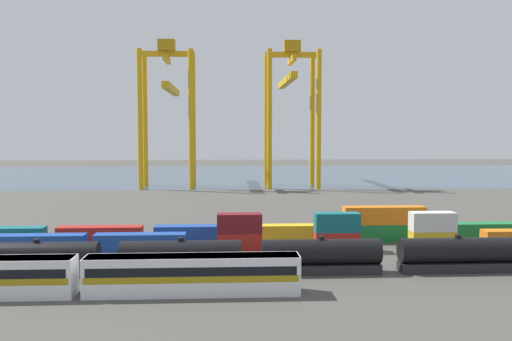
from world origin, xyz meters
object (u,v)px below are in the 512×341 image
object	(u,v)px
passenger_train	(80,275)
freight_tank_row	(321,256)
shipping_container_2	(239,242)
shipping_container_15	(475,232)
gantry_crane_central	(290,97)
shipping_container_10	(100,235)
gantry_crane_west	(168,100)

from	to	relation	value
passenger_train	freight_tank_row	size ratio (longest dim) A/B	0.56
passenger_train	shipping_container_2	size ratio (longest dim) A/B	7.21
shipping_container_15	gantry_crane_central	distance (m)	91.83
passenger_train	shipping_container_15	bearing A→B (deg)	26.15
shipping_container_10	gantry_crane_west	xyz separation A→B (m)	(0.97, 85.92, 24.59)
passenger_train	gantry_crane_west	size ratio (longest dim) A/B	1.01
shipping_container_10	gantry_crane_west	bearing A→B (deg)	89.35
freight_tank_row	gantry_crane_central	distance (m)	107.57
shipping_container_15	gantry_crane_west	world-z (taller)	gantry_crane_west
shipping_container_15	gantry_crane_central	xyz separation A→B (m)	(-17.90, 86.40, 25.45)
passenger_train	shipping_container_15	world-z (taller)	passenger_train
freight_tank_row	passenger_train	bearing A→B (deg)	-163.64
gantry_crane_central	passenger_train	bearing A→B (deg)	-106.81
gantry_crane_west	gantry_crane_central	distance (m)	36.59
shipping_container_2	gantry_crane_west	world-z (taller)	gantry_crane_west
shipping_container_2	freight_tank_row	bearing A→B (deg)	-52.71
freight_tank_row	shipping_container_2	xyz separation A→B (m)	(-9.08, 11.93, -0.72)
freight_tank_row	shipping_container_10	size ratio (longest dim) A/B	6.40
gantry_crane_central	shipping_container_15	bearing A→B (deg)	-78.30
shipping_container_2	shipping_container_15	size ratio (longest dim) A/B	0.50
shipping_container_2	shipping_container_15	world-z (taller)	same
shipping_container_2	gantry_crane_central	bearing A→B (deg)	79.25
freight_tank_row	shipping_container_15	distance (m)	31.90
freight_tank_row	shipping_container_15	bearing A→B (deg)	34.24
passenger_train	freight_tank_row	distance (m)	26.36
passenger_train	shipping_container_15	xyz separation A→B (m)	(51.66, 25.37, -0.84)
shipping_container_15	gantry_crane_west	bearing A→B (deg)	122.37
passenger_train	freight_tank_row	world-z (taller)	freight_tank_row
shipping_container_15	gantry_crane_west	xyz separation A→B (m)	(-54.47, 85.92, 24.59)
freight_tank_row	shipping_container_15	xyz separation A→B (m)	(26.36, 17.94, -0.72)
gantry_crane_west	gantry_crane_central	xyz separation A→B (m)	(36.57, 0.48, 0.87)
passenger_train	gantry_crane_west	xyz separation A→B (m)	(-2.81, 111.29, 23.74)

